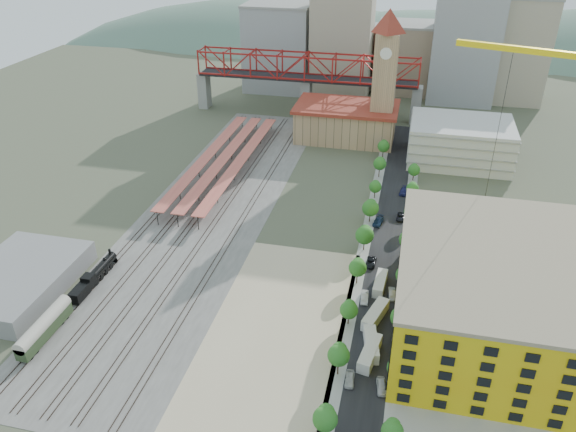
% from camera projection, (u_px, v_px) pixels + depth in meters
% --- Properties ---
extents(ground, '(400.00, 400.00, 0.00)m').
position_uv_depth(ground, '(320.00, 255.00, 143.64)').
color(ground, '#474C38').
rests_on(ground, ground).
extents(ballast_strip, '(36.00, 165.00, 0.06)m').
position_uv_depth(ballast_strip, '(211.00, 208.00, 165.53)').
color(ballast_strip, '#605E59').
rests_on(ballast_strip, ground).
extents(dirt_lot, '(28.00, 67.00, 0.06)m').
position_uv_depth(dirt_lot, '(275.00, 333.00, 117.68)').
color(dirt_lot, tan).
rests_on(dirt_lot, ground).
extents(street_asphalt, '(12.00, 170.00, 0.06)m').
position_uv_depth(street_asphalt, '(388.00, 233.00, 153.21)').
color(street_asphalt, black).
rests_on(street_asphalt, ground).
extents(sidewalk_west, '(3.00, 170.00, 0.04)m').
position_uv_depth(sidewalk_west, '(367.00, 231.00, 154.30)').
color(sidewalk_west, gray).
rests_on(sidewalk_west, ground).
extents(sidewalk_east, '(3.00, 170.00, 0.04)m').
position_uv_depth(sidewalk_east, '(408.00, 235.00, 152.14)').
color(sidewalk_east, gray).
rests_on(sidewalk_east, ground).
extents(construction_pad, '(50.00, 90.00, 0.06)m').
position_uv_depth(construction_pad, '(514.00, 333.00, 117.83)').
color(construction_pad, gray).
rests_on(construction_pad, ground).
extents(rail_tracks, '(26.56, 160.00, 0.18)m').
position_uv_depth(rail_tracks, '(205.00, 207.00, 165.82)').
color(rail_tracks, '#382B23').
rests_on(rail_tracks, ground).
extents(platform_canopies, '(16.00, 80.00, 4.12)m').
position_uv_depth(platform_canopies, '(224.00, 158.00, 187.90)').
color(platform_canopies, '#CE674F').
rests_on(platform_canopies, ground).
extents(station_hall, '(38.00, 24.00, 13.10)m').
position_uv_depth(station_hall, '(346.00, 122.00, 210.92)').
color(station_hall, tan).
rests_on(station_hall, ground).
extents(clock_tower, '(12.00, 12.00, 52.00)m').
position_uv_depth(clock_tower, '(386.00, 66.00, 195.84)').
color(clock_tower, tan).
rests_on(clock_tower, ground).
extents(parking_garage, '(34.00, 26.00, 14.00)m').
position_uv_depth(parking_garage, '(460.00, 142.00, 192.54)').
color(parking_garage, silver).
rests_on(parking_garage, ground).
extents(truss_bridge, '(94.00, 9.60, 25.60)m').
position_uv_depth(truss_bridge, '(307.00, 70.00, 228.36)').
color(truss_bridge, gray).
rests_on(truss_bridge, ground).
extents(construction_building, '(44.60, 50.60, 18.80)m').
position_uv_depth(construction_building, '(508.00, 295.00, 113.81)').
color(construction_building, yellow).
rests_on(construction_building, ground).
extents(warehouse, '(22.00, 32.00, 5.00)m').
position_uv_depth(warehouse, '(17.00, 280.00, 129.89)').
color(warehouse, gray).
rests_on(warehouse, ground).
extents(street_trees, '(15.40, 124.40, 8.00)m').
position_uv_depth(street_trees, '(385.00, 252.00, 144.74)').
color(street_trees, '#205A1B').
rests_on(street_trees, ground).
extents(skyline, '(133.00, 46.00, 60.00)m').
position_uv_depth(skyline, '(394.00, 44.00, 251.72)').
color(skyline, '#9EA0A3').
rests_on(skyline, ground).
extents(distant_hills, '(647.00, 264.00, 227.00)m').
position_uv_depth(distant_hills, '(446.00, 159.00, 394.47)').
color(distant_hills, '#4C6B59').
rests_on(distant_hills, ground).
extents(locomotive, '(2.52, 19.45, 4.86)m').
position_uv_depth(locomotive, '(95.00, 275.00, 132.80)').
color(locomotive, black).
rests_on(locomotive, ground).
extents(coach, '(2.79, 16.21, 5.09)m').
position_uv_depth(coach, '(44.00, 327.00, 115.33)').
color(coach, '#26351D').
rests_on(coach, ground).
extents(site_trailer_a, '(4.24, 10.12, 2.69)m').
position_uv_depth(site_trailer_a, '(370.00, 353.00, 110.64)').
color(site_trailer_a, silver).
rests_on(site_trailer_a, ground).
extents(site_trailer_b, '(4.12, 9.62, 2.55)m').
position_uv_depth(site_trailer_b, '(371.00, 344.00, 113.00)').
color(site_trailer_b, silver).
rests_on(site_trailer_b, ground).
extents(site_trailer_c, '(5.40, 10.22, 2.71)m').
position_uv_depth(site_trailer_c, '(375.00, 315.00, 120.91)').
color(site_trailer_c, silver).
rests_on(site_trailer_c, ground).
extents(site_trailer_d, '(2.96, 9.18, 2.48)m').
position_uv_depth(site_trailer_d, '(380.00, 283.00, 131.03)').
color(site_trailer_d, silver).
rests_on(site_trailer_d, ground).
extents(car_0, '(2.01, 4.50, 1.50)m').
position_uv_depth(car_0, '(350.00, 379.00, 105.50)').
color(car_0, beige).
rests_on(car_0, ground).
extents(car_1, '(1.99, 4.92, 1.59)m').
position_uv_depth(car_1, '(364.00, 297.00, 127.10)').
color(car_1, '#ACACB2').
rests_on(car_1, ground).
extents(car_2, '(2.58, 5.14, 1.40)m').
position_uv_depth(car_2, '(371.00, 262.00, 139.55)').
color(car_2, black).
rests_on(car_2, ground).
extents(car_3, '(3.11, 5.79, 1.60)m').
position_uv_depth(car_3, '(378.00, 221.00, 157.15)').
color(car_3, navy).
rests_on(car_3, ground).
extents(car_4, '(2.50, 4.74, 1.54)m').
position_uv_depth(car_4, '(382.00, 386.00, 103.86)').
color(car_4, silver).
rests_on(car_4, ground).
extents(car_5, '(2.20, 4.77, 1.51)m').
position_uv_depth(car_5, '(392.00, 294.00, 128.22)').
color(car_5, '#9C9DA1').
rests_on(car_5, ground).
extents(car_6, '(2.46, 4.89, 1.33)m').
position_uv_depth(car_6, '(401.00, 217.00, 159.54)').
color(car_6, black).
rests_on(car_6, ground).
extents(car_7, '(2.90, 5.57, 1.54)m').
position_uv_depth(car_7, '(404.00, 191.00, 173.44)').
color(car_7, '#1B1E51').
rests_on(car_7, ground).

